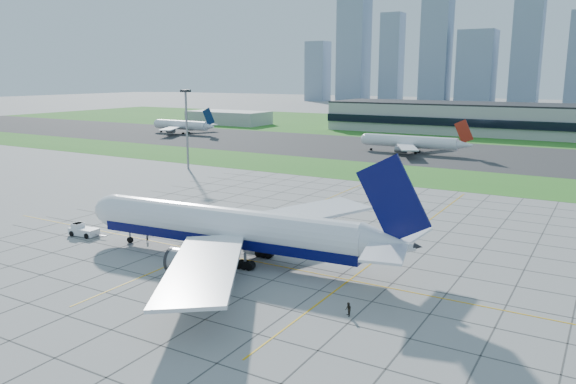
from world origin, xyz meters
name	(u,v)px	position (x,y,z in m)	size (l,w,h in m)	color
ground	(257,257)	(0.00, 0.00, 0.00)	(1400.00, 1400.00, 0.00)	gray
grass_median	(420,176)	(0.00, 90.00, 0.02)	(700.00, 35.00, 0.04)	#2E7722
asphalt_taxiway	(463,154)	(0.00, 145.00, 0.03)	(700.00, 75.00, 0.04)	#383838
grass_far	(511,130)	(0.00, 255.00, 0.02)	(700.00, 145.00, 0.04)	#2E7722
apron_markings	(292,241)	(0.43, 11.09, 0.02)	(120.00, 130.00, 0.03)	#474744
service_block	(229,118)	(-160.00, 210.00, 4.00)	(50.00, 25.00, 8.00)	#B7B7B2
light_mast	(187,119)	(-70.00, 65.00, 16.18)	(2.50, 2.50, 25.60)	gray
city_skyline	(554,43)	(-8.71, 520.00, 59.09)	(523.00, 32.40, 160.00)	#8293AA
airliner	(230,228)	(-3.30, -3.02, 5.33)	(61.88, 62.48, 19.48)	white
pushback_tug	(83,230)	(-36.01, -5.98, 1.03)	(8.41, 3.33, 2.32)	white
crew_near	(147,238)	(-22.25, -2.94, 0.78)	(0.57, 0.37, 1.57)	black
crew_far	(348,309)	(23.14, -13.88, 0.92)	(0.89, 0.69, 1.83)	black
distant_jet_0	(182,125)	(-145.72, 150.00, 4.49)	(38.07, 42.66, 14.08)	white
distant_jet_1	(412,142)	(-18.57, 138.16, 4.49)	(42.47, 42.66, 14.08)	white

